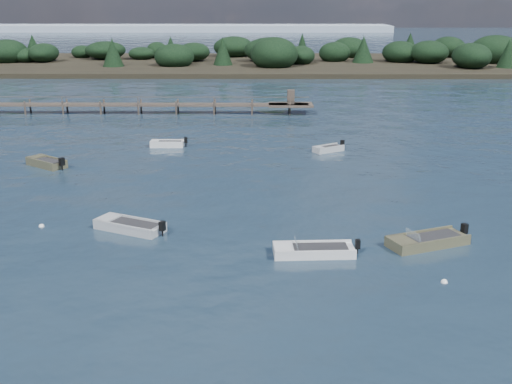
{
  "coord_description": "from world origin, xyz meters",
  "views": [
    {
      "loc": [
        0.52,
        -24.49,
        12.74
      ],
      "look_at": [
        0.27,
        14.0,
        1.0
      ],
      "focal_mm": 45.0,
      "sensor_mm": 36.0,
      "label": 1
    }
  ],
  "objects_px": {
    "dinghy_mid_white_a": "(313,252)",
    "tender_far_white": "(167,145)",
    "jetty": "(65,105)",
    "tender_far_grey": "(47,164)",
    "dinghy_mid_grey": "(130,228)",
    "tender_far_grey_b": "(328,150)",
    "dinghy_mid_white_b": "(427,242)"
  },
  "relations": [
    {
      "from": "tender_far_grey",
      "to": "dinghy_mid_white_b",
      "type": "relative_size",
      "value": 0.77
    },
    {
      "from": "tender_far_white",
      "to": "jetty",
      "type": "bearing_deg",
      "value": 129.62
    },
    {
      "from": "dinghy_mid_grey",
      "to": "jetty",
      "type": "height_order",
      "value": "jetty"
    },
    {
      "from": "dinghy_mid_grey",
      "to": "dinghy_mid_white_b",
      "type": "distance_m",
      "value": 16.53
    },
    {
      "from": "jetty",
      "to": "tender_far_white",
      "type": "bearing_deg",
      "value": -50.38
    },
    {
      "from": "dinghy_mid_grey",
      "to": "tender_far_grey_b",
      "type": "xyz_separation_m",
      "value": [
        13.3,
        19.51,
        -0.0
      ]
    },
    {
      "from": "dinghy_mid_grey",
      "to": "jetty",
      "type": "distance_m",
      "value": 40.99
    },
    {
      "from": "dinghy_mid_white_a",
      "to": "tender_far_white",
      "type": "bearing_deg",
      "value": 113.9
    },
    {
      "from": "tender_far_grey",
      "to": "dinghy_mid_white_a",
      "type": "height_order",
      "value": "tender_far_grey"
    },
    {
      "from": "tender_far_grey_b",
      "to": "jetty",
      "type": "relative_size",
      "value": 0.05
    },
    {
      "from": "tender_far_white",
      "to": "tender_far_grey",
      "type": "distance_m",
      "value": 10.98
    },
    {
      "from": "tender_far_white",
      "to": "tender_far_grey",
      "type": "height_order",
      "value": "tender_far_grey"
    },
    {
      "from": "jetty",
      "to": "tender_far_grey",
      "type": "bearing_deg",
      "value": -76.98
    },
    {
      "from": "dinghy_mid_white_a",
      "to": "jetty",
      "type": "xyz_separation_m",
      "value": [
        -25.03,
        41.77,
        0.85
      ]
    },
    {
      "from": "tender_far_grey",
      "to": "jetty",
      "type": "xyz_separation_m",
      "value": [
        -5.53,
        23.91,
        0.81
      ]
    },
    {
      "from": "tender_far_grey",
      "to": "tender_far_grey_b",
      "type": "xyz_separation_m",
      "value": [
        22.62,
        5.22,
        -0.03
      ]
    },
    {
      "from": "tender_far_grey",
      "to": "jetty",
      "type": "distance_m",
      "value": 24.55
    },
    {
      "from": "dinghy_mid_white_b",
      "to": "tender_far_grey",
      "type": "bearing_deg",
      "value": 147.27
    },
    {
      "from": "tender_far_grey",
      "to": "dinghy_mid_white_b",
      "type": "height_order",
      "value": "tender_far_grey"
    },
    {
      "from": "tender_far_grey",
      "to": "dinghy_mid_grey",
      "type": "bearing_deg",
      "value": -56.91
    },
    {
      "from": "dinghy_mid_white_b",
      "to": "jetty",
      "type": "bearing_deg",
      "value": 127.69
    },
    {
      "from": "dinghy_mid_white_a",
      "to": "tender_far_grey_b",
      "type": "bearing_deg",
      "value": 82.31
    },
    {
      "from": "dinghy_mid_grey",
      "to": "tender_far_white",
      "type": "bearing_deg",
      "value": 92.21
    },
    {
      "from": "jetty",
      "to": "dinghy_mid_white_b",
      "type": "bearing_deg",
      "value": -52.31
    },
    {
      "from": "dinghy_mid_grey",
      "to": "jetty",
      "type": "relative_size",
      "value": 0.07
    },
    {
      "from": "dinghy_mid_grey",
      "to": "tender_far_grey",
      "type": "bearing_deg",
      "value": 123.09
    },
    {
      "from": "dinghy_mid_white_a",
      "to": "dinghy_mid_white_b",
      "type": "bearing_deg",
      "value": 12.29
    },
    {
      "from": "tender_far_grey_b",
      "to": "dinghy_mid_white_a",
      "type": "bearing_deg",
      "value": -97.69
    },
    {
      "from": "tender_far_grey",
      "to": "dinghy_mid_white_b",
      "type": "xyz_separation_m",
      "value": [
        25.7,
        -16.52,
        -0.02
      ]
    },
    {
      "from": "tender_far_white",
      "to": "tender_far_grey",
      "type": "bearing_deg",
      "value": -140.68
    },
    {
      "from": "dinghy_mid_white_a",
      "to": "dinghy_mid_white_b",
      "type": "height_order",
      "value": "dinghy_mid_white_b"
    },
    {
      "from": "tender_far_grey",
      "to": "tender_far_white",
      "type": "bearing_deg",
      "value": 39.32
    }
  ]
}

